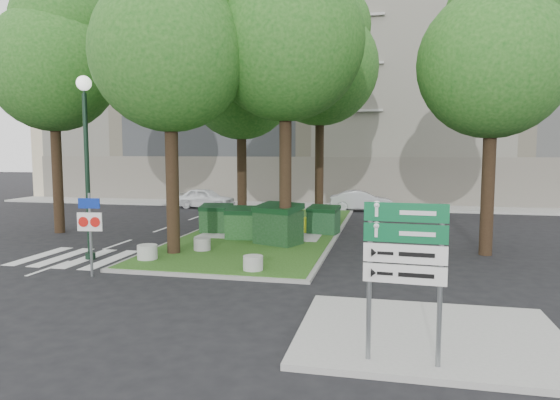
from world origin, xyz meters
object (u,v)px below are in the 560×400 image
(tree_street_left, at_px, (55,56))
(street_lamp, at_px, (86,145))
(litter_bin, at_px, (308,225))
(car_white, at_px, (205,198))
(bollard_right, at_px, (253,263))
(tree_median_mid, at_px, (243,76))
(tree_median_far, at_px, (322,56))
(tree_median_near_right, at_px, (288,26))
(tree_median_near_left, at_px, (173,38))
(tree_street_right, at_px, (496,49))
(dumpster_c, at_px, (278,224))
(car_silver, at_px, (361,201))
(dumpster_b, at_px, (243,223))
(traffic_sign_pole, at_px, (90,223))
(dumpster_a, at_px, (216,218))
(bollard_mid, at_px, (202,244))
(directional_sign, at_px, (405,257))
(dumpster_d, at_px, (323,220))
(bollard_left, at_px, (147,252))

(tree_street_left, distance_m, street_lamp, 7.46)
(litter_bin, bearing_deg, car_white, 132.43)
(bollard_right, bearing_deg, tree_median_mid, 108.11)
(tree_median_far, distance_m, bollard_right, 13.92)
(tree_median_near_right, xyz_separation_m, street_lamp, (-6.10, -3.12, -4.20))
(tree_median_near_left, distance_m, tree_street_right, 10.80)
(dumpster_c, relative_size, litter_bin, 2.99)
(street_lamp, relative_size, car_silver, 1.61)
(dumpster_b, relative_size, car_silver, 0.39)
(dumpster_b, height_order, litter_bin, dumpster_b)
(car_silver, bearing_deg, dumpster_b, 155.90)
(tree_median_near_left, bearing_deg, tree_median_far, 68.72)
(tree_median_near_right, height_order, traffic_sign_pole, tree_median_near_right)
(dumpster_a, distance_m, car_white, 10.15)
(tree_street_left, height_order, street_lamp, tree_street_left)
(tree_median_near_right, relative_size, dumpster_c, 5.79)
(bollard_mid, bearing_deg, litter_bin, 55.71)
(tree_median_mid, height_order, directional_sign, tree_median_mid)
(traffic_sign_pole, bearing_deg, car_white, 92.49)
(dumpster_d, distance_m, bollard_mid, 5.84)
(tree_median_mid, bearing_deg, tree_median_near_left, -94.40)
(tree_street_left, height_order, litter_bin, tree_street_left)
(dumpster_b, relative_size, car_white, 0.39)
(bollard_mid, bearing_deg, tree_street_left, 159.22)
(tree_median_near_right, xyz_separation_m, bollard_mid, (-2.80, -1.42, -7.65))
(dumpster_d, bearing_deg, tree_median_mid, 171.24)
(tree_median_mid, height_order, street_lamp, tree_median_mid)
(dumpster_b, relative_size, bollard_left, 2.25)
(dumpster_c, relative_size, traffic_sign_pole, 0.82)
(bollard_left, xyz_separation_m, bollard_right, (3.74, -0.70, -0.02))
(tree_median_near_left, distance_m, car_silver, 16.71)
(tree_street_left, bearing_deg, car_white, 74.56)
(tree_median_near_left, height_order, tree_median_far, tree_median_far)
(tree_median_mid, xyz_separation_m, bollard_right, (2.74, -8.39, -6.65))
(tree_median_near_left, bearing_deg, tree_median_mid, 85.60)
(bollard_left, height_order, litter_bin, litter_bin)
(tree_street_right, distance_m, dumpster_c, 9.64)
(street_lamp, distance_m, traffic_sign_pole, 3.34)
(tree_median_mid, bearing_deg, bollard_left, -97.37)
(bollard_mid, bearing_deg, bollard_right, -44.14)
(tree_median_near_right, xyz_separation_m, litter_bin, (0.25, 3.05, -7.53))
(tree_median_mid, relative_size, street_lamp, 1.66)
(tree_median_mid, height_order, litter_bin, tree_median_mid)
(tree_median_far, bearing_deg, tree_median_near_right, -91.53)
(dumpster_c, bearing_deg, tree_median_near_right, -12.64)
(tree_median_mid, height_order, tree_street_left, tree_street_left)
(bollard_right, xyz_separation_m, car_white, (-7.42, 15.61, 0.30))
(tree_street_left, xyz_separation_m, tree_street_right, (17.50, -1.00, -0.67))
(dumpster_b, bearing_deg, bollard_mid, -111.03)
(tree_median_mid, bearing_deg, tree_median_far, 43.15)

